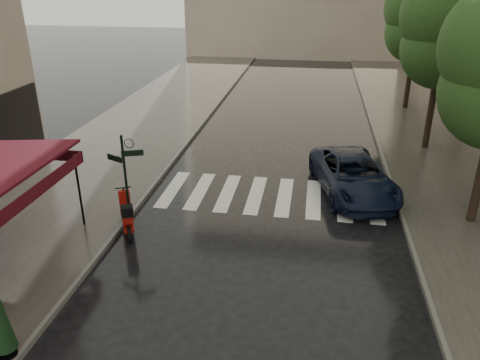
# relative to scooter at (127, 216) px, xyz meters

# --- Properties ---
(ground) EXTENTS (120.00, 120.00, 0.00)m
(ground) POSITION_rel_scooter_xyz_m (1.16, -2.70, -0.58)
(ground) COLOR black
(ground) RESTS_ON ground
(sidewalk_near) EXTENTS (6.00, 60.00, 0.12)m
(sidewalk_near) POSITION_rel_scooter_xyz_m (-3.34, 9.30, -0.52)
(sidewalk_near) COLOR #38332D
(sidewalk_near) RESTS_ON ground
(sidewalk_far) EXTENTS (5.50, 60.00, 0.12)m
(sidewalk_far) POSITION_rel_scooter_xyz_m (11.41, 9.30, -0.52)
(sidewalk_far) COLOR #38332D
(sidewalk_far) RESTS_ON ground
(curb_near) EXTENTS (0.12, 60.00, 0.16)m
(curb_near) POSITION_rel_scooter_xyz_m (-0.29, 9.30, -0.50)
(curb_near) COLOR #595651
(curb_near) RESTS_ON ground
(curb_far) EXTENTS (0.12, 60.00, 0.16)m
(curb_far) POSITION_rel_scooter_xyz_m (8.61, 9.30, -0.50)
(curb_far) COLOR #595651
(curb_far) RESTS_ON ground
(crosswalk) EXTENTS (7.85, 3.20, 0.01)m
(crosswalk) POSITION_rel_scooter_xyz_m (4.13, 3.30, -0.57)
(crosswalk) COLOR silver
(crosswalk) RESTS_ON ground
(signpost) EXTENTS (1.17, 0.29, 3.10)m
(signpost) POSITION_rel_scooter_xyz_m (-0.03, 0.30, 1.26)
(signpost) COLOR black
(signpost) RESTS_ON ground
(tree_mid) EXTENTS (3.80, 3.80, 8.34)m
(tree_mid) POSITION_rel_scooter_xyz_m (10.66, 9.30, 5.02)
(tree_mid) COLOR black
(tree_mid) RESTS_ON sidewalk_far
(tree_far) EXTENTS (3.80, 3.80, 8.16)m
(tree_far) POSITION_rel_scooter_xyz_m (10.86, 16.30, 4.88)
(tree_far) COLOR black
(tree_far) RESTS_ON sidewalk_far
(scooter) EXTENTS (1.02, 1.75, 1.24)m
(scooter) POSITION_rel_scooter_xyz_m (0.00, 0.00, 0.00)
(scooter) COLOR black
(scooter) RESTS_ON ground
(parked_car) EXTENTS (3.46, 5.46, 1.40)m
(parked_car) POSITION_rel_scooter_xyz_m (7.08, 4.05, 0.13)
(parked_car) COLOR black
(parked_car) RESTS_ON ground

